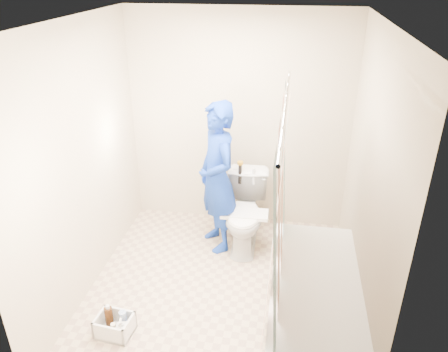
% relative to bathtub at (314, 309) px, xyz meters
% --- Properties ---
extents(floor, '(2.60, 2.60, 0.00)m').
position_rel_bathtub_xyz_m(floor, '(-0.85, 0.43, -0.27)').
color(floor, tan).
rests_on(floor, ground).
extents(ceiling, '(2.40, 2.60, 0.02)m').
position_rel_bathtub_xyz_m(ceiling, '(-0.85, 0.43, 2.13)').
color(ceiling, white).
rests_on(ceiling, wall_back).
extents(wall_back, '(2.40, 0.02, 2.40)m').
position_rel_bathtub_xyz_m(wall_back, '(-0.85, 1.73, 0.93)').
color(wall_back, tan).
rests_on(wall_back, ground).
extents(wall_front, '(2.40, 0.02, 2.40)m').
position_rel_bathtub_xyz_m(wall_front, '(-0.85, -0.88, 0.93)').
color(wall_front, tan).
rests_on(wall_front, ground).
extents(wall_left, '(0.02, 2.60, 2.40)m').
position_rel_bathtub_xyz_m(wall_left, '(-2.05, 0.43, 0.93)').
color(wall_left, tan).
rests_on(wall_left, ground).
extents(wall_right, '(0.02, 2.60, 2.40)m').
position_rel_bathtub_xyz_m(wall_right, '(0.35, 0.43, 0.93)').
color(wall_right, tan).
rests_on(wall_right, ground).
extents(bathtub, '(0.70, 1.75, 0.50)m').
position_rel_bathtub_xyz_m(bathtub, '(0.00, 0.00, 0.00)').
color(bathtub, white).
rests_on(bathtub, ground).
extents(curtain_rod, '(0.02, 1.90, 0.02)m').
position_rel_bathtub_xyz_m(curtain_rod, '(-0.33, 0.00, 1.68)').
color(curtain_rod, silver).
rests_on(curtain_rod, wall_back).
extents(shower_curtain, '(0.06, 1.75, 1.80)m').
position_rel_bathtub_xyz_m(shower_curtain, '(-0.33, 0.00, 0.75)').
color(shower_curtain, white).
rests_on(shower_curtain, curtain_rod).
extents(toilet, '(0.46, 0.78, 0.78)m').
position_rel_bathtub_xyz_m(toilet, '(-0.69, 1.19, 0.12)').
color(toilet, silver).
rests_on(toilet, ground).
extents(tank_lid, '(0.49, 0.22, 0.04)m').
position_rel_bathtub_xyz_m(tank_lid, '(-0.69, 1.06, 0.19)').
color(tank_lid, white).
rests_on(tank_lid, toilet).
extents(tank_internals, '(0.19, 0.06, 0.26)m').
position_rel_bathtub_xyz_m(tank_internals, '(-0.74, 1.40, 0.50)').
color(tank_internals, black).
rests_on(tank_internals, toilet).
extents(plumber, '(0.63, 0.70, 1.60)m').
position_rel_bathtub_xyz_m(plumber, '(-0.99, 1.15, 0.53)').
color(plumber, '#0F3797').
rests_on(plumber, ground).
extents(cleaning_caddy, '(0.31, 0.26, 0.22)m').
position_rel_bathtub_xyz_m(cleaning_caddy, '(-1.59, -0.25, -0.19)').
color(cleaning_caddy, silver).
rests_on(cleaning_caddy, ground).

